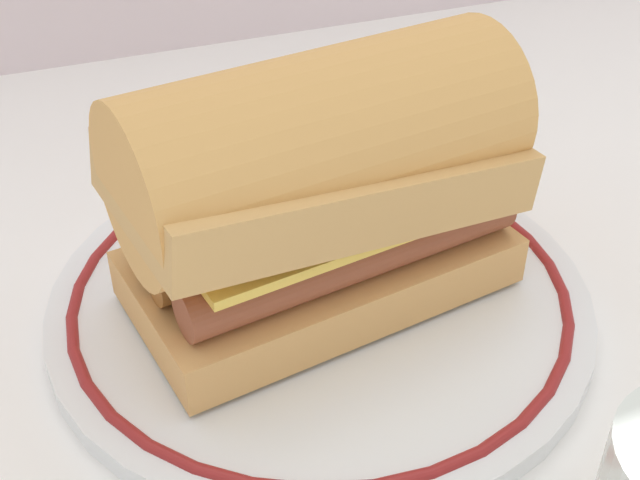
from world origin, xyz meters
The scene contains 3 objects.
ground_plane centered at (0.00, 0.00, 0.00)m, with size 1.50×1.50×0.00m, color white.
plate centered at (-0.01, 0.03, 0.01)m, with size 0.29×0.29×0.01m.
sausage_sandwich centered at (-0.01, 0.03, 0.08)m, with size 0.21×0.13×0.13m.
Camera 1 is at (-0.13, -0.30, 0.30)m, focal length 47.63 mm.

